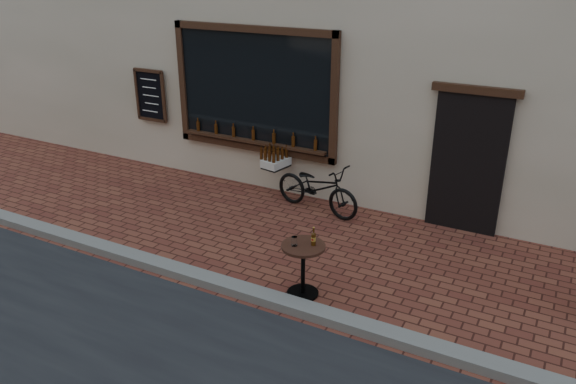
% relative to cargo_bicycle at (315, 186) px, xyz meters
% --- Properties ---
extents(ground, '(90.00, 90.00, 0.00)m').
position_rel_cargo_bicycle_xyz_m(ground, '(0.45, -3.00, -0.44)').
color(ground, '#5E281E').
rests_on(ground, ground).
extents(kerb, '(90.00, 0.25, 0.12)m').
position_rel_cargo_bicycle_xyz_m(kerb, '(0.45, -2.80, -0.38)').
color(kerb, slate).
rests_on(kerb, ground).
extents(cargo_bicycle, '(2.01, 0.89, 0.93)m').
position_rel_cargo_bicycle_xyz_m(cargo_bicycle, '(0.00, 0.00, 0.00)').
color(cargo_bicycle, black).
rests_on(cargo_bicycle, ground).
extents(bistro_table, '(0.56, 0.56, 0.96)m').
position_rel_cargo_bicycle_xyz_m(bistro_table, '(0.98, -2.42, 0.07)').
color(bistro_table, black).
rests_on(bistro_table, ground).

